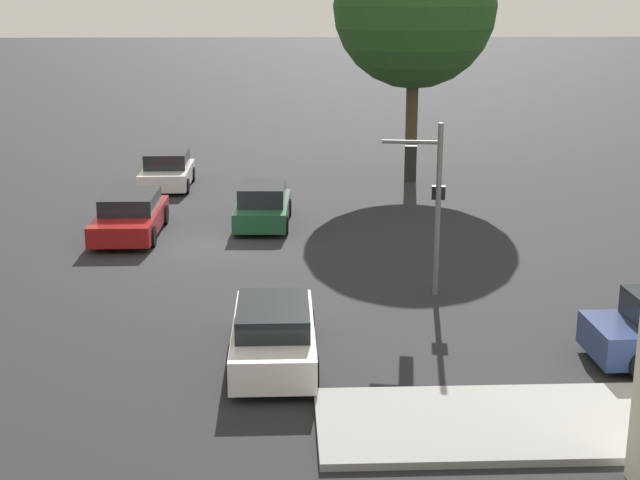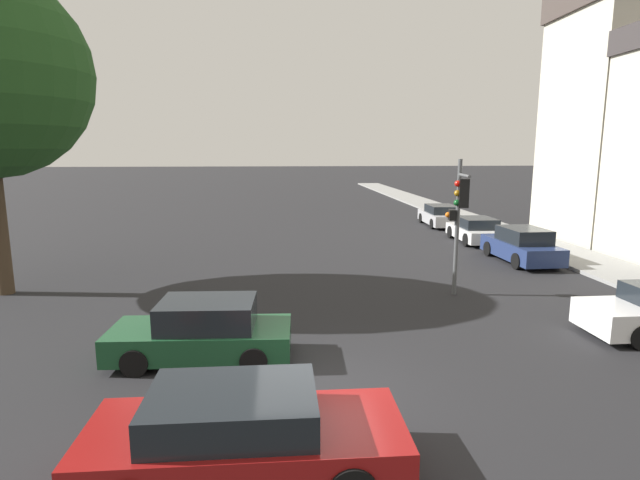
% 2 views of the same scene
% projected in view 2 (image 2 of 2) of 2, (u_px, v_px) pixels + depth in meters
% --- Properties ---
extents(ground_plane, '(300.00, 300.00, 0.00)m').
position_uv_depth(ground_plane, '(320.00, 394.00, 10.02)').
color(ground_plane, black).
extents(sidewalk_strip, '(2.97, 60.00, 0.14)m').
position_uv_depth(sidewalk_strip, '(430.00, 206.00, 43.65)').
color(sidewalk_strip, gray).
rests_on(sidewalk_strip, ground_plane).
extents(traffic_signal, '(0.48, 1.68, 4.55)m').
position_uv_depth(traffic_signal, '(459.00, 209.00, 16.07)').
color(traffic_signal, '#515456').
rests_on(traffic_signal, ground_plane).
extents(crossing_car_0, '(4.74, 2.07, 1.36)m').
position_uv_depth(crossing_car_0, '(243.00, 435.00, 7.41)').
color(crossing_car_0, maroon).
rests_on(crossing_car_0, ground_plane).
extents(crossing_car_2, '(4.21, 2.00, 1.43)m').
position_uv_depth(crossing_car_2, '(203.00, 332.00, 11.56)').
color(crossing_car_2, '#194728').
rests_on(crossing_car_2, ground_plane).
extents(parked_car_0, '(1.99, 4.33, 1.52)m').
position_uv_depth(parked_car_0, '(522.00, 246.00, 21.78)').
color(parked_car_0, navy).
rests_on(parked_car_0, ground_plane).
extents(parked_car_1, '(2.11, 4.10, 1.32)m').
position_uv_depth(parked_car_1, '(476.00, 230.00, 26.58)').
color(parked_car_1, silver).
rests_on(parked_car_1, ground_plane).
extents(parked_car_2, '(2.10, 4.50, 1.36)m').
position_uv_depth(parked_car_2, '(441.00, 216.00, 32.36)').
color(parked_car_2, '#B7B7BC').
rests_on(parked_car_2, ground_plane).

